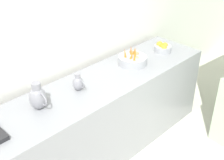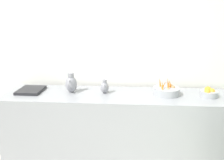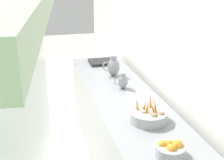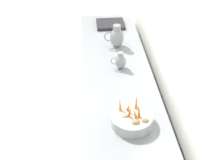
# 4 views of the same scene
# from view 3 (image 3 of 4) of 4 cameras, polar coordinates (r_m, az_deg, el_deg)

# --- Properties ---
(tile_wall_left) EXTENTS (0.10, 7.92, 3.00)m
(tile_wall_left) POSITION_cam_3_polar(r_m,az_deg,el_deg) (2.64, 15.09, 5.89)
(tile_wall_left) COLOR white
(tile_wall_left) RESTS_ON ground_plane
(prep_counter) EXTENTS (0.67, 2.91, 0.91)m
(prep_counter) POSITION_cam_3_polar(r_m,az_deg,el_deg) (3.30, 2.20, -10.12)
(prep_counter) COLOR gray
(prep_counter) RESTS_ON ground_plane
(vegetable_colander) EXTENTS (0.33, 0.33, 0.21)m
(vegetable_colander) POSITION_cam_3_polar(r_m,az_deg,el_deg) (2.57, 7.06, -6.82)
(vegetable_colander) COLOR #9EA0A5
(vegetable_colander) RESTS_ON prep_counter
(orange_bowl) EXTENTS (0.21, 0.21, 0.11)m
(orange_bowl) POSITION_cam_3_polar(r_m,az_deg,el_deg) (2.16, 11.15, -12.86)
(orange_bowl) COLOR #9EA0A5
(orange_bowl) RESTS_ON prep_counter
(metal_pitcher_tall) EXTENTS (0.21, 0.15, 0.25)m
(metal_pitcher_tall) POSITION_cam_3_polar(r_m,az_deg,el_deg) (3.61, 0.24, 2.59)
(metal_pitcher_tall) COLOR gray
(metal_pitcher_tall) RESTS_ON prep_counter
(metal_pitcher_short) EXTENTS (0.15, 0.10, 0.18)m
(metal_pitcher_short) POSITION_cam_3_polar(r_m,az_deg,el_deg) (3.23, 2.06, -0.29)
(metal_pitcher_short) COLOR gray
(metal_pitcher_short) RESTS_ON prep_counter
(counter_sink_basin) EXTENTS (0.34, 0.30, 0.04)m
(counter_sink_basin) POSITION_cam_3_polar(r_m,az_deg,el_deg) (4.13, -1.96, 3.49)
(counter_sink_basin) COLOR #232326
(counter_sink_basin) RESTS_ON prep_counter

